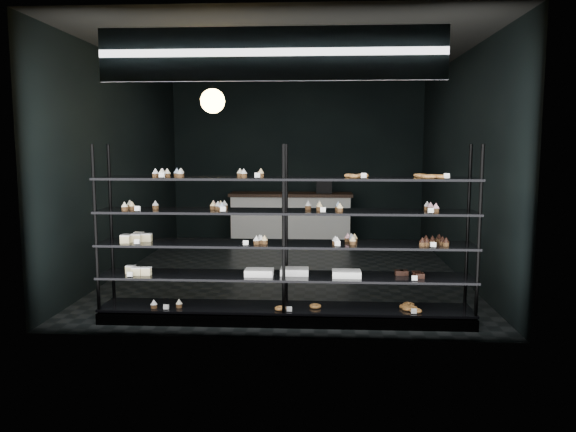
% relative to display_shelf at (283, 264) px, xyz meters
% --- Properties ---
extents(room, '(5.01, 6.01, 3.20)m').
position_rel_display_shelf_xyz_m(room, '(-0.07, 2.45, 0.97)').
color(room, black).
rests_on(room, ground).
extents(display_shelf, '(4.00, 0.50, 1.91)m').
position_rel_display_shelf_xyz_m(display_shelf, '(0.00, 0.00, 0.00)').
color(display_shelf, black).
rests_on(display_shelf, room).
extents(signage, '(3.30, 0.05, 0.50)m').
position_rel_display_shelf_xyz_m(signage, '(-0.07, -0.48, 2.12)').
color(signage, '#0D1F44').
rests_on(signage, room).
extents(pendant_lamp, '(0.31, 0.31, 0.88)m').
position_rel_display_shelf_xyz_m(pendant_lamp, '(-0.96, 1.22, 1.82)').
color(pendant_lamp, black).
rests_on(pendant_lamp, room).
extents(service_counter, '(2.37, 0.65, 1.23)m').
position_rel_display_shelf_xyz_m(service_counter, '(-0.16, 4.95, -0.13)').
color(service_counter, silver).
rests_on(service_counter, room).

